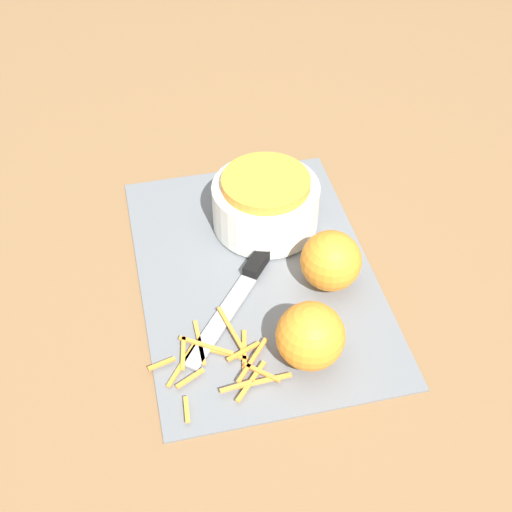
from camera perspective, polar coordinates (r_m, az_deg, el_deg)
ground_plane at (r=0.96m, az=0.00°, el=-1.52°), size 4.00×4.00×0.00m
cutting_board at (r=0.96m, az=0.00°, el=-1.40°), size 0.45×0.31×0.01m
bowl_speckled at (r=1.00m, az=0.78°, el=4.33°), size 0.15×0.15×0.08m
knife at (r=0.95m, az=-0.13°, el=-0.93°), size 0.22×0.18×0.02m
orange_left at (r=0.83m, az=4.37°, el=-6.40°), size 0.08×0.08×0.08m
orange_right at (r=0.92m, az=6.01°, el=-0.39°), size 0.08×0.08×0.08m
peel_pile at (r=0.86m, az=-2.67°, el=-8.36°), size 0.15×0.16×0.01m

